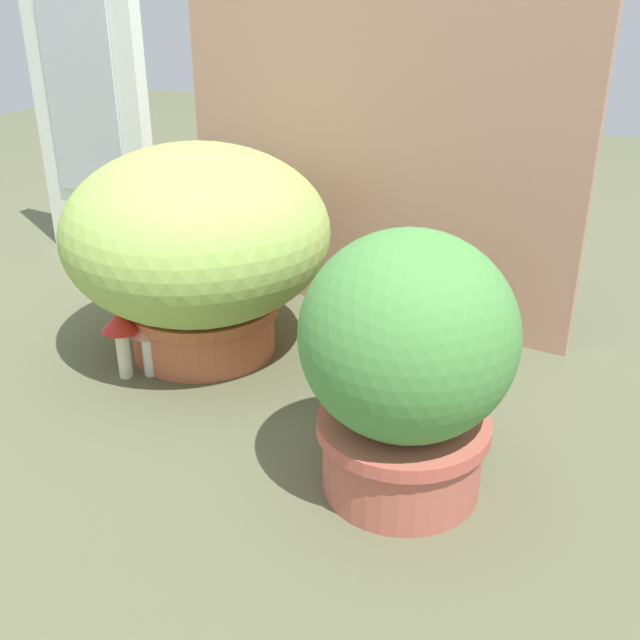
# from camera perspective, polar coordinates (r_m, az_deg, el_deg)

# --- Properties ---
(ground_plane) EXTENTS (6.00, 6.00, 0.00)m
(ground_plane) POSITION_cam_1_polar(r_m,az_deg,el_deg) (1.55, -5.23, -5.85)
(ground_plane) COLOR #5A5C41
(cardboard_backdrop) EXTENTS (1.00, 0.03, 0.85)m
(cardboard_backdrop) POSITION_cam_1_polar(r_m,az_deg,el_deg) (1.81, 3.93, 13.28)
(cardboard_backdrop) COLOR tan
(cardboard_backdrop) RESTS_ON ground
(window_panel_white) EXTENTS (0.40, 0.05, 0.83)m
(window_panel_white) POSITION_cam_1_polar(r_m,az_deg,el_deg) (2.29, -16.81, 14.74)
(window_panel_white) COLOR white
(window_panel_white) RESTS_ON ground
(grass_planter) EXTENTS (0.57, 0.57, 0.46)m
(grass_planter) POSITION_cam_1_polar(r_m,az_deg,el_deg) (1.65, -9.10, 5.70)
(grass_planter) COLOR #C36440
(grass_planter) RESTS_ON ground
(leafy_planter) EXTENTS (0.34, 0.34, 0.45)m
(leafy_planter) POSITION_cam_1_polar(r_m,az_deg,el_deg) (1.19, 6.48, -3.15)
(leafy_planter) COLOR #B75E4C
(leafy_planter) RESTS_ON ground
(cat) EXTENTS (0.30, 0.36, 0.32)m
(cat) POSITION_cam_1_polar(r_m,az_deg,el_deg) (1.51, 4.90, -1.52)
(cat) COLOR #625B4F
(cat) RESTS_ON ground
(mushroom_ornament_pink) EXTENTS (0.07, 0.07, 0.13)m
(mushroom_ornament_pink) POSITION_cam_1_polar(r_m,az_deg,el_deg) (1.63, -12.69, -1.26)
(mushroom_ornament_pink) COLOR silver
(mushroom_ornament_pink) RESTS_ON ground
(mushroom_ornament_red) EXTENTS (0.08, 0.08, 0.15)m
(mushroom_ornament_red) POSITION_cam_1_polar(r_m,az_deg,el_deg) (1.63, -14.63, -0.69)
(mushroom_ornament_red) COLOR silver
(mushroom_ornament_red) RESTS_ON ground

